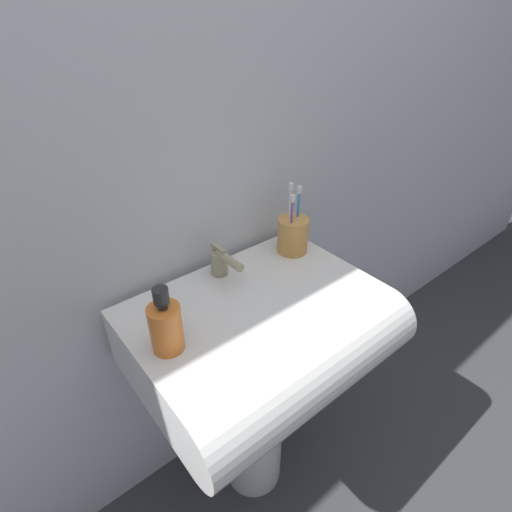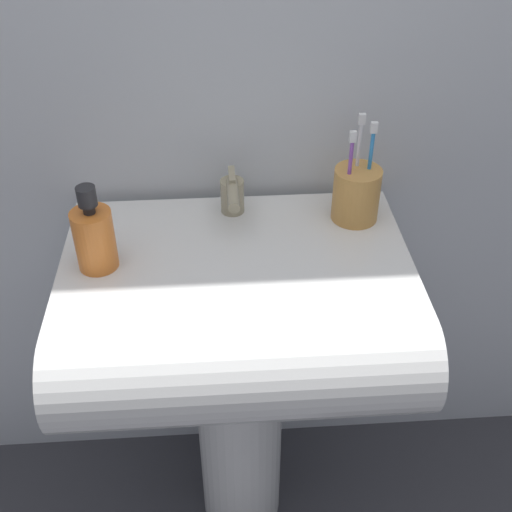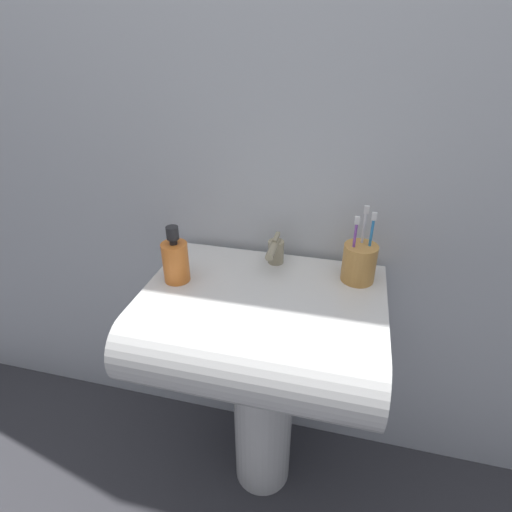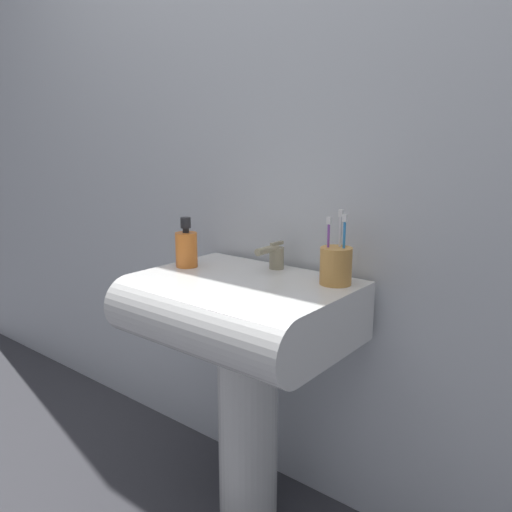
{
  "view_description": "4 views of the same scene",
  "coord_description": "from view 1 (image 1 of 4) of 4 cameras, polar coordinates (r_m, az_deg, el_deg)",
  "views": [
    {
      "loc": [
        -0.48,
        -0.6,
        1.4
      ],
      "look_at": [
        0.03,
        0.02,
        0.88
      ],
      "focal_mm": 28.0,
      "sensor_mm": 36.0,
      "label": 1
    },
    {
      "loc": [
        -0.03,
        -0.91,
        1.46
      ],
      "look_at": [
        0.03,
        -0.02,
        0.79
      ],
      "focal_mm": 45.0,
      "sensor_mm": 36.0,
      "label": 2
    },
    {
      "loc": [
        0.18,
        -0.84,
        1.36
      ],
      "look_at": [
        -0.02,
        0.01,
        0.87
      ],
      "focal_mm": 28.0,
      "sensor_mm": 36.0,
      "label": 3
    },
    {
      "loc": [
        0.89,
        -1.08,
        1.16
      ],
      "look_at": [
        0.03,
        0.0,
        0.84
      ],
      "focal_mm": 35.0,
      "sensor_mm": 36.0,
      "label": 4
    }
  ],
  "objects": [
    {
      "name": "ground_plane",
      "position": [
        1.6,
        -0.35,
        -28.24
      ],
      "size": [
        6.0,
        6.0,
        0.0
      ],
      "primitive_type": "plane",
      "color": "#38383D",
      "rests_on": "ground"
    },
    {
      "name": "wall_back",
      "position": [
        0.99,
        -9.92,
        20.75
      ],
      "size": [
        5.0,
        0.05,
        2.4
      ],
      "primitive_type": "cube",
      "color": "silver",
      "rests_on": "ground"
    },
    {
      "name": "sink_pedestal",
      "position": [
        1.34,
        -0.39,
        -22.05
      ],
      "size": [
        0.19,
        0.19,
        0.6
      ],
      "primitive_type": "cylinder",
      "color": "white",
      "rests_on": "ground"
    },
    {
      "name": "sink_basin",
      "position": [
        1.01,
        1.66,
        -11.6
      ],
      "size": [
        0.62,
        0.47,
        0.17
      ],
      "color": "white",
      "rests_on": "sink_pedestal"
    },
    {
      "name": "faucet",
      "position": [
        1.05,
        -5.16,
        -0.89
      ],
      "size": [
        0.05,
        0.12,
        0.08
      ],
      "color": "tan",
      "rests_on": "sink_basin"
    },
    {
      "name": "toothbrush_cup",
      "position": [
        1.15,
        5.28,
        3.07
      ],
      "size": [
        0.09,
        0.09,
        0.21
      ],
      "color": "#D19347",
      "rests_on": "sink_basin"
    },
    {
      "name": "soap_bottle",
      "position": [
        0.85,
        -12.76,
        -9.75
      ],
      "size": [
        0.07,
        0.07,
        0.16
      ],
      "color": "orange",
      "rests_on": "sink_basin"
    }
  ]
}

